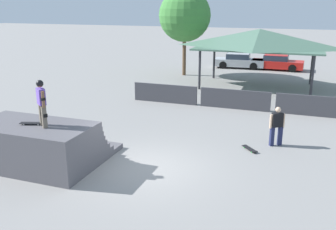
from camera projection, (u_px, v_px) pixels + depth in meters
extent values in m
plane|color=gray|center=(146.00, 168.00, 12.87)|extent=(160.00, 160.00, 0.00)
cube|color=#565459|center=(49.00, 156.00, 13.69)|extent=(4.16, 3.67, 0.19)
cube|color=#565459|center=(42.00, 154.00, 13.30)|extent=(4.16, 2.93, 0.19)
cube|color=#565459|center=(39.00, 151.00, 13.12)|extent=(4.16, 2.65, 0.19)
cube|color=#565459|center=(37.00, 147.00, 12.99)|extent=(4.16, 2.47, 0.19)
cube|color=#565459|center=(35.00, 142.00, 12.87)|extent=(4.16, 2.34, 0.19)
cube|color=#565459|center=(34.00, 137.00, 12.78)|extent=(4.16, 2.25, 0.19)
cube|color=#565459|center=(33.00, 132.00, 12.69)|extent=(4.16, 2.19, 0.19)
cube|color=#565459|center=(32.00, 127.00, 12.62)|extent=(4.16, 2.15, 0.19)
cylinder|color=silver|center=(51.00, 117.00, 13.56)|extent=(4.08, 0.07, 0.07)
cube|color=#6B6051|center=(44.00, 117.00, 12.15)|extent=(0.20, 0.20, 0.75)
cube|color=black|center=(45.00, 115.00, 12.15)|extent=(0.22, 0.21, 0.11)
cube|color=#6B6051|center=(42.00, 114.00, 12.42)|extent=(0.20, 0.20, 0.75)
cube|color=black|center=(42.00, 113.00, 12.42)|extent=(0.22, 0.21, 0.11)
cube|color=#6B4CB7|center=(41.00, 96.00, 12.10)|extent=(0.45, 0.41, 0.53)
cylinder|color=brown|center=(43.00, 99.00, 11.91)|extent=(0.14, 0.14, 0.53)
cylinder|color=black|center=(43.00, 99.00, 11.91)|extent=(0.21, 0.21, 0.08)
cylinder|color=brown|center=(39.00, 96.00, 12.32)|extent=(0.14, 0.14, 0.53)
cylinder|color=black|center=(39.00, 96.00, 12.32)|extent=(0.21, 0.21, 0.08)
sphere|color=brown|center=(40.00, 84.00, 11.99)|extent=(0.21, 0.21, 0.21)
sphere|color=black|center=(40.00, 84.00, 11.98)|extent=(0.23, 0.23, 0.23)
cylinder|color=silver|center=(40.00, 123.00, 12.62)|extent=(0.06, 0.04, 0.05)
cylinder|color=silver|center=(38.00, 125.00, 12.49)|extent=(0.06, 0.04, 0.05)
cylinder|color=silver|center=(26.00, 123.00, 12.64)|extent=(0.06, 0.04, 0.05)
cylinder|color=silver|center=(24.00, 124.00, 12.50)|extent=(0.06, 0.04, 0.05)
cube|color=black|center=(32.00, 123.00, 12.55)|extent=(0.81, 0.43, 0.02)
cube|color=black|center=(42.00, 123.00, 12.53)|extent=(0.15, 0.22, 0.02)
cube|color=#1E2347|center=(272.00, 136.00, 14.80)|extent=(0.20, 0.20, 0.78)
cube|color=#1E2347|center=(280.00, 136.00, 14.87)|extent=(0.20, 0.20, 0.78)
cube|color=black|center=(277.00, 120.00, 14.64)|extent=(0.47, 0.40, 0.56)
cylinder|color=beige|center=(271.00, 121.00, 14.61)|extent=(0.14, 0.14, 0.56)
cylinder|color=beige|center=(283.00, 121.00, 14.71)|extent=(0.14, 0.14, 0.56)
sphere|color=beige|center=(278.00, 110.00, 14.52)|extent=(0.22, 0.22, 0.22)
cylinder|color=green|center=(255.00, 151.00, 14.26)|extent=(0.06, 0.06, 0.05)
cylinder|color=green|center=(252.00, 152.00, 14.21)|extent=(0.06, 0.06, 0.05)
cylinder|color=green|center=(247.00, 147.00, 14.72)|extent=(0.06, 0.06, 0.05)
cylinder|color=green|center=(244.00, 147.00, 14.67)|extent=(0.06, 0.06, 0.05)
cube|color=black|center=(249.00, 148.00, 14.45)|extent=(0.69, 0.75, 0.02)
cube|color=black|center=(255.00, 151.00, 14.11)|extent=(0.22, 0.21, 0.02)
cube|color=#3D3D42|center=(165.00, 94.00, 21.31)|extent=(3.74, 0.12, 1.05)
cube|color=#3D3D42|center=(235.00, 99.00, 20.01)|extent=(3.74, 0.12, 1.05)
cube|color=#3D3D42|center=(314.00, 106.00, 18.71)|extent=(3.74, 0.12, 1.05)
cylinder|color=#2D2D33|center=(200.00, 70.00, 24.49)|extent=(0.16, 0.16, 2.55)
cylinder|color=#2D2D33|center=(312.00, 77.00, 22.22)|extent=(0.16, 0.16, 2.55)
cylinder|color=#2D2D33|center=(214.00, 61.00, 28.21)|extent=(0.16, 0.16, 2.55)
cylinder|color=#2D2D33|center=(312.00, 66.00, 25.94)|extent=(0.16, 0.16, 2.55)
cube|color=#4C705B|center=(259.00, 48.00, 24.84)|extent=(8.15, 4.86, 0.10)
pyramid|color=#4C705B|center=(259.00, 38.00, 24.65)|extent=(7.99, 4.76, 1.21)
cylinder|color=brown|center=(184.00, 55.00, 29.31)|extent=(0.28, 0.28, 3.15)
sphere|color=#3D7F38|center=(185.00, 16.00, 28.46)|extent=(3.96, 3.96, 3.96)
cube|color=#A8AAAF|center=(239.00, 62.00, 32.94)|extent=(4.36, 2.02, 0.62)
cube|color=#283342|center=(238.00, 56.00, 32.82)|extent=(2.06, 1.60, 0.46)
cube|color=#A8AAAF|center=(238.00, 54.00, 32.75)|extent=(1.97, 1.56, 0.04)
cylinder|color=black|center=(255.00, 64.00, 33.38)|extent=(0.65, 0.24, 0.64)
cylinder|color=black|center=(253.00, 66.00, 31.90)|extent=(0.65, 0.24, 0.64)
cylinder|color=black|center=(226.00, 62.00, 34.08)|extent=(0.65, 0.24, 0.64)
cylinder|color=black|center=(223.00, 65.00, 32.60)|extent=(0.65, 0.24, 0.64)
cube|color=red|center=(277.00, 64.00, 32.01)|extent=(4.35, 1.87, 0.62)
cube|color=#283342|center=(276.00, 58.00, 31.90)|extent=(2.04, 1.52, 0.46)
cube|color=red|center=(276.00, 55.00, 31.83)|extent=(1.95, 1.48, 0.04)
cylinder|color=black|center=(294.00, 66.00, 32.30)|extent=(0.65, 0.22, 0.64)
cylinder|color=black|center=(292.00, 68.00, 30.88)|extent=(0.65, 0.22, 0.64)
cylinder|color=black|center=(263.00, 64.00, 33.23)|extent=(0.65, 0.22, 0.64)
cylinder|color=black|center=(260.00, 66.00, 31.82)|extent=(0.65, 0.22, 0.64)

